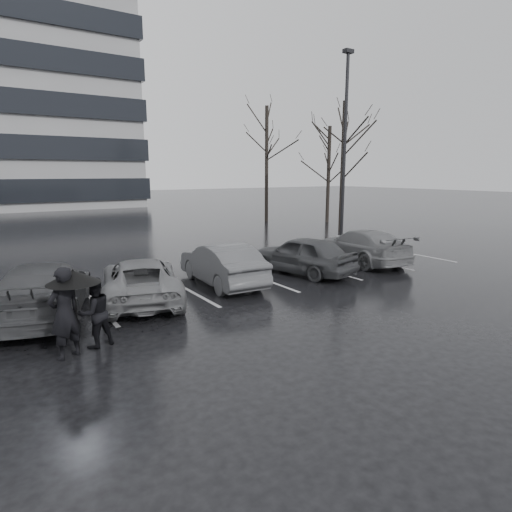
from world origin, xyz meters
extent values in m
plane|color=black|center=(0.00, 0.00, 0.00)|extent=(160.00, 160.00, 0.00)
imported|color=black|center=(2.28, 1.99, 0.70)|extent=(2.59, 4.41, 1.41)
imported|color=#2F2F32|center=(-0.93, 2.24, 0.69)|extent=(1.73, 4.27, 1.38)
imported|color=#4B4A4D|center=(-3.81, 1.84, 0.63)|extent=(3.21, 4.90, 1.25)
imported|color=black|center=(-6.35, 1.90, 0.71)|extent=(3.33, 5.23, 1.41)
imported|color=#4B4A4D|center=(5.58, 2.21, 0.69)|extent=(2.57, 4.98, 1.38)
imported|color=black|center=(-6.33, -1.19, 0.94)|extent=(0.81, 0.70, 1.87)
imported|color=black|center=(-5.70, -0.91, 0.76)|extent=(0.86, 0.75, 1.52)
cylinder|color=black|center=(-6.10, -1.09, 0.77)|extent=(0.02, 0.02, 1.53)
cone|color=black|center=(-6.10, -1.09, 1.63)|extent=(1.05, 1.05, 0.27)
sphere|color=black|center=(-6.10, -1.09, 1.76)|extent=(0.05, 0.05, 0.05)
cylinder|color=gray|center=(9.24, 7.08, 0.11)|extent=(0.54, 0.54, 0.22)
cylinder|color=black|center=(9.24, 7.08, 4.87)|extent=(0.17, 0.17, 9.74)
cube|color=black|center=(9.24, 7.08, 9.80)|extent=(0.54, 0.32, 0.19)
cube|color=#AAAAAC|center=(-5.00, 2.50, 0.00)|extent=(0.12, 5.00, 0.00)
cube|color=#AAAAAC|center=(-2.20, 2.50, 0.00)|extent=(0.12, 5.00, 0.00)
cube|color=#AAAAAC|center=(0.60, 2.50, 0.00)|extent=(0.12, 5.00, 0.00)
cube|color=#AAAAAC|center=(3.40, 2.50, 0.00)|extent=(0.12, 5.00, 0.00)
cube|color=#AAAAAC|center=(6.20, 2.50, 0.00)|extent=(0.12, 5.00, 0.00)
cube|color=#AAAAAC|center=(9.00, 2.50, 0.00)|extent=(0.12, 5.00, 0.00)
cylinder|color=black|center=(12.00, 10.00, 4.00)|extent=(0.26, 0.26, 8.00)
cylinder|color=black|center=(14.50, 14.00, 3.50)|extent=(0.26, 0.26, 7.00)
cylinder|color=black|center=(11.00, 17.00, 4.25)|extent=(0.26, 0.26, 8.50)
camera|label=1|loc=(-7.56, -10.03, 3.67)|focal=30.00mm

